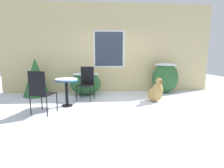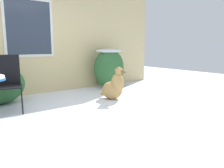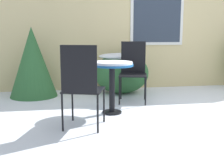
{
  "view_description": "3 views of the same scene",
  "coord_description": "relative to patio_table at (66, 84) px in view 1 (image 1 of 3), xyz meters",
  "views": [
    {
      "loc": [
        -0.44,
        -4.59,
        1.39
      ],
      "look_at": [
        0.0,
        0.6,
        0.55
      ],
      "focal_mm": 28.0,
      "sensor_mm": 36.0,
      "label": 1
    },
    {
      "loc": [
        -1.68,
        -3.35,
        1.2
      ],
      "look_at": [
        1.32,
        0.57,
        0.35
      ],
      "focal_mm": 35.0,
      "sensor_mm": 36.0,
      "label": 2
    },
    {
      "loc": [
        -1.97,
        -3.81,
        1.16
      ],
      "look_at": [
        -1.29,
        0.24,
        0.44
      ],
      "focal_mm": 45.0,
      "sensor_mm": 36.0,
      "label": 3
    }
  ],
  "objects": [
    {
      "name": "patio_chair_near_table",
      "position": [
        0.5,
        0.73,
        -0.07
      ],
      "size": [
        0.58,
        0.58,
        1.05
      ],
      "rotation": [
        0.0,
        0.0,
        -0.26
      ],
      "color": "black",
      "rests_on": "ground_plane"
    },
    {
      "name": "evergreen_bush",
      "position": [
        -1.28,
        1.41,
        0.02
      ],
      "size": [
        0.89,
        0.89,
        1.32
      ],
      "color": "#2D6033",
      "rests_on": "ground_plane"
    },
    {
      "name": "shrub_left",
      "position": [
        0.43,
        1.4,
        -0.2
      ],
      "size": [
        1.08,
        0.78,
        0.81
      ],
      "color": "#2D6033",
      "rests_on": "ground_plane"
    },
    {
      "name": "ground_plane",
      "position": [
        1.29,
        -0.24,
        -0.64
      ],
      "size": [
        16.0,
        16.0,
        0.0
      ],
      "primitive_type": "plane",
      "color": "white"
    },
    {
      "name": "dog",
      "position": [
        2.63,
        0.28,
        -0.35
      ],
      "size": [
        0.57,
        0.69,
        0.77
      ],
      "rotation": [
        0.0,
        0.0,
        0.37
      ],
      "color": "tan",
      "rests_on": "ground_plane"
    },
    {
      "name": "patio_table",
      "position": [
        0.0,
        0.0,
        0.0
      ],
      "size": [
        0.63,
        0.63,
        0.78
      ],
      "color": "black",
      "rests_on": "ground_plane"
    },
    {
      "name": "house_wall",
      "position": [
        1.29,
        1.96,
        1.03
      ],
      "size": [
        8.0,
        0.1,
        3.33
      ],
      "color": "#D1BC84",
      "rests_on": "ground_plane"
    },
    {
      "name": "patio_chair_far_side",
      "position": [
        -0.48,
        -0.65,
        -0.07
      ],
      "size": [
        0.59,
        0.59,
        1.05
      ],
      "rotation": [
        0.0,
        0.0,
        2.83
      ],
      "color": "black",
      "rests_on": "ground_plane"
    },
    {
      "name": "shrub_middle",
      "position": [
        3.4,
        1.49,
        -0.03
      ],
      "size": [
        0.98,
        0.6,
        1.13
      ],
      "color": "#2D6033",
      "rests_on": "ground_plane"
    }
  ]
}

